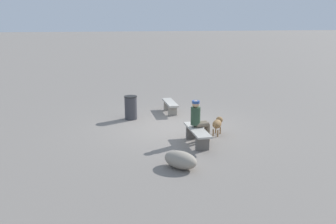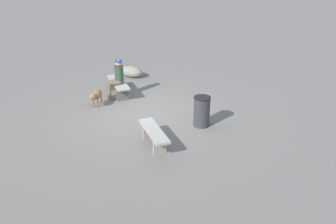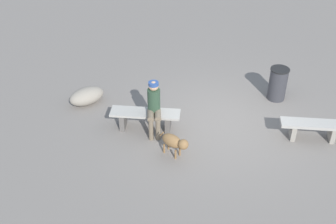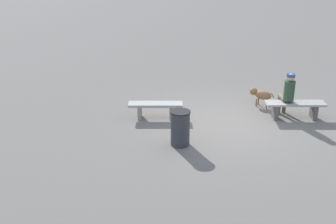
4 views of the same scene
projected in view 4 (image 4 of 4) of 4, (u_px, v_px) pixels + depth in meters
The scene contains 6 objects.
ground at pixel (228, 124), 12.00m from camera, with size 210.00×210.00×0.06m, color gray.
bench_left at pixel (156, 107), 12.20m from camera, with size 1.51×0.38×0.45m.
bench_right at pixel (295, 107), 12.19m from camera, with size 1.65×0.44×0.48m.
seated_person at pixel (288, 92), 12.11m from camera, with size 0.36×0.61×1.31m.
dog at pixel (261, 94), 13.02m from camera, with size 0.67×0.55×0.54m.
trash_bin at pixel (180, 128), 10.61m from camera, with size 0.49×0.49×0.89m.
Camera 4 is at (-1.72, -10.97, 4.84)m, focal length 46.75 mm.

